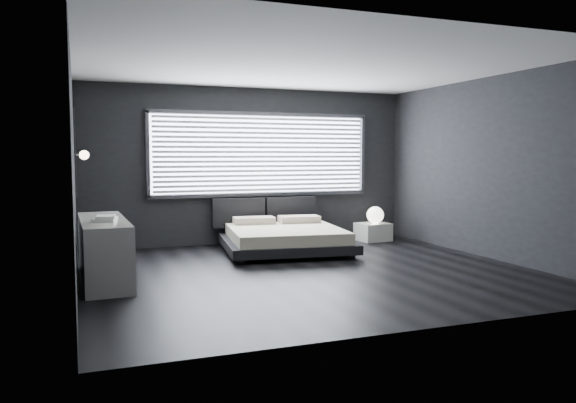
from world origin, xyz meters
name	(u,v)px	position (x,y,z in m)	size (l,w,h in m)	color
room	(310,170)	(0.00, 0.00, 1.40)	(6.04, 6.00, 2.80)	black
window	(263,154)	(0.20, 2.70, 1.61)	(4.14, 0.09, 1.52)	white
headboard	(265,212)	(0.22, 2.64, 0.57)	(1.96, 0.16, 0.52)	black
sconce_near	(84,155)	(-2.88, 0.05, 1.60)	(0.18, 0.11, 0.11)	silver
sconce_far	(83,155)	(-2.88, 0.65, 1.60)	(0.18, 0.11, 0.11)	silver
wall_art_upper	(75,132)	(-2.98, -0.55, 1.85)	(0.01, 0.48, 0.48)	#47474C
wall_art_lower	(76,175)	(-2.98, -0.30, 1.38)	(0.01, 0.48, 0.48)	#47474C
bed	(285,237)	(0.23, 1.59, 0.24)	(2.23, 2.15, 0.52)	black
nightstand	(373,232)	(2.18, 2.14, 0.17)	(0.57, 0.47, 0.33)	silver
orb_lamp	(375,215)	(2.20, 2.10, 0.49)	(0.31, 0.31, 0.31)	white
dresser	(104,250)	(-2.67, 0.40, 0.40)	(0.61, 1.99, 0.79)	silver
book_stack	(105,218)	(-2.66, 0.16, 0.82)	(0.33, 0.39, 0.07)	white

